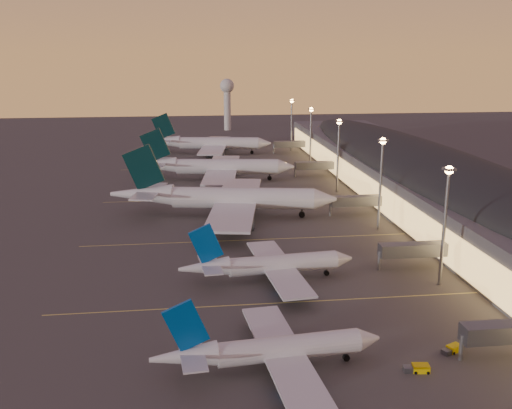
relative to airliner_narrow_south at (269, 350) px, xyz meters
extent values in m
plane|color=#464340|center=(5.03, 29.16, -3.39)|extent=(700.00, 700.00, 0.00)
cylinder|color=silver|center=(3.17, 0.29, 0.06)|extent=(22.94, 5.94, 3.86)
cone|color=silver|center=(16.28, 1.51, 0.06)|extent=(4.00, 4.18, 3.86)
cone|color=silver|center=(-13.22, -1.22, 0.54)|extent=(10.55, 4.79, 3.86)
cube|color=silver|center=(2.08, 0.19, -0.61)|extent=(9.56, 32.98, 0.42)
cylinder|color=#074998|center=(2.15, 7.38, -1.92)|extent=(5.37, 3.36, 2.90)
cylinder|color=#074998|center=(3.47, -6.86, -1.92)|extent=(5.37, 3.36, 2.90)
cube|color=#074998|center=(-12.71, -1.18, 5.55)|extent=(7.10, 1.23, 8.38)
cube|color=silver|center=(-11.98, -1.11, 1.12)|extent=(4.72, 11.99, 0.27)
cylinder|color=black|center=(12.66, 1.17, -2.63)|extent=(0.34, 0.34, 1.52)
cylinder|color=black|center=(12.66, 1.17, -2.85)|extent=(1.14, 0.77, 1.08)
cylinder|color=black|center=(1.10, 2.82, -2.63)|extent=(0.34, 0.34, 1.52)
cylinder|color=black|center=(1.10, 2.82, -2.85)|extent=(1.14, 0.77, 1.08)
cylinder|color=black|center=(1.60, -2.57, -2.63)|extent=(0.34, 0.34, 1.52)
cylinder|color=black|center=(1.60, -2.57, -2.85)|extent=(1.14, 0.77, 1.08)
cylinder|color=silver|center=(8.33, 36.27, 0.24)|extent=(24.16, 6.33, 4.07)
cone|color=silver|center=(22.13, 37.59, 0.24)|extent=(4.22, 4.42, 4.07)
cone|color=silver|center=(-8.93, 34.61, 0.75)|extent=(11.12, 5.08, 4.07)
cube|color=silver|center=(7.18, 36.16, -0.47)|extent=(10.17, 34.75, 0.45)
cylinder|color=#074998|center=(7.23, 43.73, -1.84)|extent=(5.66, 3.55, 3.05)
cylinder|color=#074998|center=(8.66, 28.73, -1.84)|extent=(5.66, 3.55, 3.05)
cube|color=#074998|center=(-8.39, 34.66, 6.02)|extent=(7.47, 1.32, 8.82)
cube|color=silver|center=(-7.62, 34.74, 1.36)|extent=(5.01, 12.64, 0.28)
cylinder|color=black|center=(18.31, 37.22, -2.59)|extent=(0.35, 0.35, 1.61)
cylinder|color=black|center=(18.31, 37.22, -2.82)|extent=(1.20, 0.82, 1.14)
cylinder|color=black|center=(6.14, 38.92, -2.59)|extent=(0.35, 0.35, 1.61)
cylinder|color=black|center=(6.14, 38.92, -2.82)|extent=(1.20, 0.82, 1.14)
cylinder|color=black|center=(6.68, 33.25, -2.59)|extent=(0.35, 0.35, 1.61)
cylinder|color=black|center=(6.68, 33.25, -2.82)|extent=(1.20, 0.82, 1.14)
cylinder|color=silver|center=(4.62, 86.67, 2.37)|extent=(42.83, 13.61, 6.41)
cone|color=silver|center=(28.85, 82.43, 2.37)|extent=(7.83, 7.49, 6.41)
cone|color=silver|center=(-25.67, 91.97, 3.17)|extent=(19.95, 9.61, 6.41)
cube|color=silver|center=(2.60, 87.02, 1.25)|extent=(22.79, 63.11, 0.70)
cylinder|color=#5B5D63|center=(6.29, 100.21, -0.91)|extent=(10.25, 6.38, 4.80)
cylinder|color=#5B5D63|center=(1.60, 73.37, -0.91)|extent=(10.25, 6.38, 4.80)
cube|color=black|center=(-24.73, 91.81, 11.45)|extent=(12.61, 3.12, 14.22)
cube|color=silver|center=(-23.38, 91.57, 4.13)|extent=(10.57, 23.14, 0.45)
cylinder|color=black|center=(22.14, 83.60, -2.11)|extent=(0.59, 0.59, 2.56)
cylinder|color=black|center=(22.14, 83.60, -2.50)|extent=(1.96, 1.41, 1.79)
cylinder|color=black|center=(2.03, 91.68, -2.11)|extent=(0.59, 0.59, 2.56)
cylinder|color=black|center=(2.03, 91.68, -2.50)|extent=(1.96, 1.41, 1.79)
cylinder|color=black|center=(0.48, 82.84, -2.11)|extent=(0.59, 0.59, 2.56)
cylinder|color=black|center=(0.48, 82.84, -2.50)|extent=(1.96, 1.41, 1.79)
cylinder|color=silver|center=(3.68, 138.61, 1.95)|extent=(39.73, 11.01, 5.94)
cone|color=silver|center=(26.30, 135.64, 1.95)|extent=(7.06, 6.72, 5.94)
cone|color=silver|center=(-24.59, 142.33, 2.70)|extent=(18.37, 8.20, 5.94)
cube|color=silver|center=(1.80, 138.86, 0.91)|extent=(18.80, 58.42, 0.65)
cylinder|color=#5B5D63|center=(4.70, 151.22, -1.09)|extent=(9.38, 5.57, 4.46)
cylinder|color=#5B5D63|center=(1.40, 126.17, -1.09)|extent=(9.38, 5.57, 4.46)
cube|color=black|center=(-23.71, 142.22, 10.37)|extent=(11.73, 2.41, 13.18)
cube|color=silver|center=(-22.45, 142.05, 3.59)|extent=(8.98, 21.32, 0.42)
cylinder|color=black|center=(20.04, 136.46, -2.21)|extent=(0.53, 0.53, 2.38)
cylinder|color=black|center=(20.04, 136.46, -2.56)|extent=(1.78, 1.25, 1.66)
cylinder|color=black|center=(1.08, 143.15, -2.21)|extent=(0.53, 0.53, 2.38)
cylinder|color=black|center=(1.08, 143.15, -2.56)|extent=(1.78, 1.25, 1.66)
cylinder|color=black|center=(0.00, 134.90, -2.21)|extent=(0.53, 0.53, 2.38)
cylinder|color=black|center=(0.00, 134.90, -2.56)|extent=(1.78, 1.25, 1.66)
cylinder|color=silver|center=(4.16, 199.55, 1.85)|extent=(38.99, 11.49, 5.83)
cone|color=silver|center=(26.29, 196.22, 1.85)|extent=(7.01, 6.69, 5.83)
cone|color=silver|center=(-23.51, 203.70, 2.58)|extent=(18.08, 8.35, 5.83)
cube|color=silver|center=(2.31, 199.82, 0.83)|extent=(19.44, 57.38, 0.64)
cylinder|color=#5B5D63|center=(5.38, 211.90, -1.14)|extent=(9.26, 5.62, 4.37)
cylinder|color=#5B5D63|center=(1.70, 187.38, -1.14)|extent=(9.26, 5.62, 4.37)
cube|color=black|center=(-22.65, 203.57, 10.11)|extent=(11.50, 2.57, 12.94)
cube|color=silver|center=(-21.42, 203.39, 3.46)|extent=(9.16, 20.98, 0.41)
cylinder|color=black|center=(20.17, 197.14, -2.23)|extent=(0.53, 0.53, 2.33)
cylinder|color=black|center=(20.17, 197.14, -2.58)|extent=(1.77, 1.25, 1.63)
cylinder|color=black|center=(1.69, 204.04, -2.23)|extent=(0.53, 0.53, 2.33)
cylinder|color=black|center=(1.69, 204.04, -2.58)|extent=(1.77, 1.25, 1.63)
cylinder|color=black|center=(0.48, 195.97, -2.23)|extent=(0.53, 0.53, 2.33)
cylinder|color=black|center=(0.48, 195.97, -2.58)|extent=(1.77, 1.25, 1.63)
cube|color=#525358|center=(67.03, 101.66, 2.61)|extent=(40.00, 255.00, 12.00)
ellipsoid|color=black|center=(67.03, 101.66, 8.61)|extent=(39.00, 253.00, 10.92)
cube|color=#F5BC64|center=(46.83, 101.66, 1.61)|extent=(0.40, 244.80, 8.00)
cube|color=#5B5D63|center=(39.03, -0.84, 1.11)|extent=(16.00, 3.20, 3.00)
cylinder|color=gray|center=(31.03, -0.84, -1.19)|extent=(0.70, 0.70, 4.40)
cube|color=#5B5D63|center=(39.03, 39.16, 1.11)|extent=(16.00, 3.20, 3.00)
cylinder|color=gray|center=(31.03, 39.16, -1.19)|extent=(0.70, 0.70, 4.40)
cube|color=#5B5D63|center=(39.03, 84.16, 1.11)|extent=(16.00, 3.20, 3.00)
cylinder|color=gray|center=(31.03, 84.16, -1.19)|extent=(0.70, 0.70, 4.40)
cube|color=#5B5D63|center=(39.03, 141.16, 1.11)|extent=(16.00, 3.20, 3.00)
cylinder|color=gray|center=(31.03, 141.16, -1.19)|extent=(0.70, 0.70, 4.40)
cube|color=#5B5D63|center=(39.03, 197.16, 1.11)|extent=(16.00, 3.20, 3.00)
cylinder|color=gray|center=(31.03, 197.16, -1.19)|extent=(0.70, 0.70, 4.40)
cylinder|color=gray|center=(41.03, 29.16, 9.11)|extent=(0.70, 0.70, 25.00)
cube|color=gray|center=(41.03, 29.16, 21.81)|extent=(2.20, 2.20, 0.50)
sphere|color=#FFAB56|center=(41.03, 29.16, 21.61)|extent=(1.80, 1.80, 1.80)
cylinder|color=gray|center=(41.03, 69.16, 9.11)|extent=(0.70, 0.70, 25.00)
cube|color=gray|center=(41.03, 69.16, 21.81)|extent=(2.20, 2.20, 0.50)
sphere|color=#FFAB56|center=(41.03, 69.16, 21.61)|extent=(1.80, 1.80, 1.80)
cylinder|color=gray|center=(41.03, 114.16, 9.11)|extent=(0.70, 0.70, 25.00)
cube|color=gray|center=(41.03, 114.16, 21.81)|extent=(2.20, 2.20, 0.50)
sphere|color=#FFAB56|center=(41.03, 114.16, 21.61)|extent=(1.80, 1.80, 1.80)
cylinder|color=gray|center=(41.03, 159.16, 9.11)|extent=(0.70, 0.70, 25.00)
cube|color=gray|center=(41.03, 159.16, 21.81)|extent=(2.20, 2.20, 0.50)
sphere|color=#FFAB56|center=(41.03, 159.16, 21.61)|extent=(1.80, 1.80, 1.80)
cylinder|color=gray|center=(41.03, 204.16, 9.11)|extent=(0.70, 0.70, 25.00)
cube|color=gray|center=(41.03, 204.16, 21.81)|extent=(2.20, 2.20, 0.50)
sphere|color=#FFAB56|center=(41.03, 204.16, 21.61)|extent=(1.80, 1.80, 1.80)
cylinder|color=silver|center=(15.03, 289.16, 9.61)|extent=(4.40, 4.40, 26.00)
sphere|color=silver|center=(15.03, 289.16, 24.61)|extent=(9.00, 9.00, 9.00)
cube|color=#D8C659|center=(5.03, 24.16, -3.39)|extent=(90.00, 0.36, 0.00)
cube|color=#D8C659|center=(5.03, 64.16, -3.39)|extent=(90.00, 0.36, 0.00)
cube|color=#D8C659|center=(5.03, 109.16, -3.39)|extent=(90.00, 0.36, 0.00)
cube|color=#D8C659|center=(5.03, 164.16, -3.39)|extent=(90.00, 0.36, 0.00)
cube|color=yellow|center=(31.31, 1.94, -2.84)|extent=(2.83, 2.38, 1.11)
cube|color=#5B5D63|center=(29.66, 1.18, -2.99)|extent=(1.83, 1.78, 0.81)
cylinder|color=black|center=(31.83, 3.00, -3.17)|extent=(0.48, 0.35, 0.44)
cylinder|color=black|center=(32.45, 1.63, -3.17)|extent=(0.48, 0.35, 0.44)
cylinder|color=black|center=(30.17, 2.25, -3.17)|extent=(0.48, 0.35, 0.44)
cylinder|color=black|center=(30.80, 0.87, -3.17)|extent=(0.48, 0.35, 0.44)
cube|color=yellow|center=(23.29, -3.40, -2.80)|extent=(2.76, 1.93, 1.18)
cube|color=#5B5D63|center=(21.38, -3.15, -2.97)|extent=(1.67, 1.58, 0.86)
cylinder|color=black|center=(24.35, -2.73, -3.16)|extent=(0.49, 0.25, 0.47)
cylinder|color=black|center=(24.14, -4.32, -3.16)|extent=(0.49, 0.25, 0.47)
cylinder|color=black|center=(22.44, -2.47, -3.16)|extent=(0.49, 0.25, 0.47)
cylinder|color=black|center=(22.23, -4.07, -3.16)|extent=(0.49, 0.25, 0.47)
camera|label=1|loc=(-11.81, -78.66, 44.50)|focal=40.00mm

